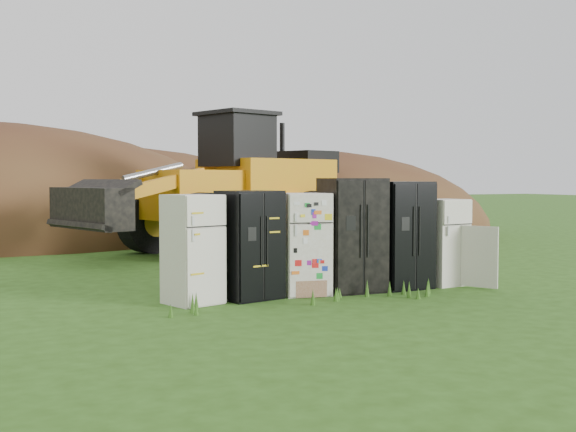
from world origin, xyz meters
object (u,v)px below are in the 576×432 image
Objects in this scene: fridge_dark_mid at (352,235)px; fridge_open_door at (444,242)px; fridge_leftmost at (193,249)px; fridge_black_right at (401,235)px; fridge_sticker at (305,244)px; fridge_black_side at (250,245)px; wheel_loader at (209,182)px.

fridge_dark_mid is 1.24× the size of fridge_open_door.
fridge_leftmost is 2.87m from fridge_dark_mid.
fridge_black_right is at bearing 1.26° from fridge_dark_mid.
fridge_open_door is (2.80, -0.07, -0.07)m from fridge_sticker.
fridge_sticker is 0.90× the size of fridge_black_right.
fridge_sticker is at bearing 179.99° from fridge_dark_mid.
fridge_leftmost is 1.98m from fridge_sticker.
fridge_black_side is (0.98, 0.05, 0.03)m from fridge_leftmost.
fridge_black_right is at bearing 7.34° from fridge_sticker.
fridge_open_door is (1.91, -0.03, -0.19)m from fridge_dark_mid.
fridge_sticker is at bearing 170.87° from fridge_open_door.
fridge_leftmost is 1.08× the size of fridge_open_door.
fridge_open_door is (0.93, -0.01, -0.16)m from fridge_black_right.
fridge_dark_mid is 1.92m from fridge_open_door.
wheel_loader is at bearing 52.21° from fridge_leftmost.
fridge_open_door is at bearing -14.48° from fridge_black_side.
fridge_black_side is at bearing 174.75° from fridge_black_right.
fridge_leftmost is 0.90× the size of fridge_black_right.
fridge_black_right is (1.87, -0.07, 0.10)m from fridge_sticker.
fridge_dark_mid reaches higher than fridge_leftmost.
fridge_dark_mid reaches higher than fridge_black_side.
fridge_dark_mid is 0.25× the size of wheel_loader.
fridge_black_side reaches higher than fridge_leftmost.
fridge_black_right is at bearing 171.93° from fridge_open_door.
wheel_loader reaches higher than fridge_open_door.
fridge_black_side is 3.81m from fridge_open_door.
fridge_black_side is 0.23× the size of wheel_loader.
fridge_leftmost is at bearing 169.18° from fridge_black_side.
fridge_dark_mid is 0.98m from fridge_black_right.
fridge_open_door is at bearing -4.78° from fridge_black_right.
fridge_black_right is at bearing -97.68° from wheel_loader.
fridge_dark_mid is at bearing 174.23° from fridge_black_right.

